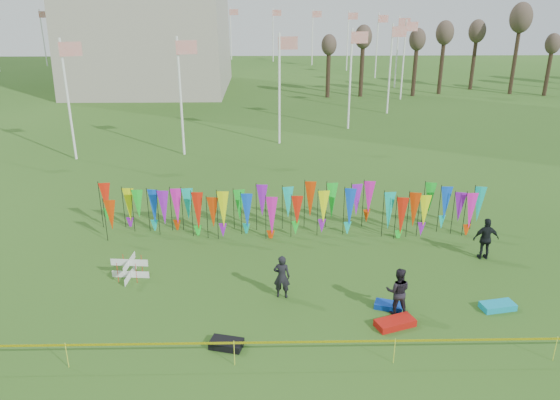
{
  "coord_description": "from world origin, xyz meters",
  "views": [
    {
      "loc": [
        -0.81,
        -16.09,
        10.97
      ],
      "look_at": [
        -0.34,
        6.0,
        2.34
      ],
      "focal_mm": 35.0,
      "sensor_mm": 36.0,
      "label": 1
    }
  ],
  "objects_px": {
    "box_kite": "(130,268)",
    "kite_bag_blue": "(389,306)",
    "kite_bag_black": "(226,344)",
    "kite_bag_teal": "(498,306)",
    "person_mid": "(398,291)",
    "person_right": "(486,239)",
    "person_left": "(282,277)",
    "kite_bag_red": "(395,323)"
  },
  "relations": [
    {
      "from": "person_right",
      "to": "kite_bag_red",
      "type": "height_order",
      "value": "person_right"
    },
    {
      "from": "person_left",
      "to": "kite_bag_blue",
      "type": "height_order",
      "value": "person_left"
    },
    {
      "from": "box_kite",
      "to": "kite_bag_blue",
      "type": "relative_size",
      "value": 0.86
    },
    {
      "from": "person_mid",
      "to": "kite_bag_teal",
      "type": "relative_size",
      "value": 1.46
    },
    {
      "from": "person_right",
      "to": "kite_bag_black",
      "type": "bearing_deg",
      "value": 29.16
    },
    {
      "from": "person_left",
      "to": "person_right",
      "type": "height_order",
      "value": "person_right"
    },
    {
      "from": "box_kite",
      "to": "kite_bag_teal",
      "type": "bearing_deg",
      "value": -10.5
    },
    {
      "from": "box_kite",
      "to": "person_left",
      "type": "xyz_separation_m",
      "value": [
        6.07,
        -1.57,
        0.44
      ]
    },
    {
      "from": "person_mid",
      "to": "kite_bag_black",
      "type": "bearing_deg",
      "value": 28.36
    },
    {
      "from": "person_left",
      "to": "person_right",
      "type": "bearing_deg",
      "value": -153.65
    },
    {
      "from": "person_left",
      "to": "person_right",
      "type": "relative_size",
      "value": 0.93
    },
    {
      "from": "person_mid",
      "to": "box_kite",
      "type": "bearing_deg",
      "value": -4.22
    },
    {
      "from": "person_right",
      "to": "kite_bag_black",
      "type": "xyz_separation_m",
      "value": [
        -10.7,
        -6.03,
        -0.81
      ]
    },
    {
      "from": "person_right",
      "to": "kite_bag_blue",
      "type": "height_order",
      "value": "person_right"
    },
    {
      "from": "kite_bag_blue",
      "to": "kite_bag_black",
      "type": "height_order",
      "value": "kite_bag_black"
    },
    {
      "from": "person_mid",
      "to": "person_left",
      "type": "bearing_deg",
      "value": -5.28
    },
    {
      "from": "kite_bag_teal",
      "to": "person_mid",
      "type": "bearing_deg",
      "value": -177.2
    },
    {
      "from": "box_kite",
      "to": "kite_bag_red",
      "type": "bearing_deg",
      "value": -19.79
    },
    {
      "from": "kite_bag_black",
      "to": "kite_bag_teal",
      "type": "relative_size",
      "value": 0.85
    },
    {
      "from": "person_mid",
      "to": "kite_bag_red",
      "type": "height_order",
      "value": "person_mid"
    },
    {
      "from": "kite_bag_blue",
      "to": "kite_bag_red",
      "type": "height_order",
      "value": "kite_bag_red"
    },
    {
      "from": "box_kite",
      "to": "kite_bag_black",
      "type": "xyz_separation_m",
      "value": [
        4.19,
        -4.64,
        -0.31
      ]
    },
    {
      "from": "person_left",
      "to": "person_mid",
      "type": "bearing_deg",
      "value": 171.54
    },
    {
      "from": "box_kite",
      "to": "person_left",
      "type": "height_order",
      "value": "person_left"
    },
    {
      "from": "person_left",
      "to": "kite_bag_red",
      "type": "relative_size",
      "value": 1.26
    },
    {
      "from": "kite_bag_red",
      "to": "kite_bag_teal",
      "type": "xyz_separation_m",
      "value": [
        3.99,
        1.0,
        -0.01
      ]
    },
    {
      "from": "kite_bag_blue",
      "to": "kite_bag_red",
      "type": "distance_m",
      "value": 1.13
    },
    {
      "from": "person_left",
      "to": "kite_bag_red",
      "type": "height_order",
      "value": "person_left"
    },
    {
      "from": "person_left",
      "to": "kite_bag_teal",
      "type": "xyz_separation_m",
      "value": [
        7.87,
        -1.01,
        -0.75
      ]
    },
    {
      "from": "person_right",
      "to": "kite_bag_blue",
      "type": "xyz_separation_m",
      "value": [
        -4.92,
        -3.84,
        -0.83
      ]
    },
    {
      "from": "kite_bag_black",
      "to": "kite_bag_blue",
      "type": "bearing_deg",
      "value": 20.77
    },
    {
      "from": "person_mid",
      "to": "person_right",
      "type": "bearing_deg",
      "value": -127.6
    },
    {
      "from": "person_mid",
      "to": "kite_bag_red",
      "type": "bearing_deg",
      "value": 85.5
    },
    {
      "from": "box_kite",
      "to": "person_left",
      "type": "distance_m",
      "value": 6.29
    },
    {
      "from": "person_left",
      "to": "kite_bag_teal",
      "type": "height_order",
      "value": "person_left"
    },
    {
      "from": "box_kite",
      "to": "kite_bag_black",
      "type": "bearing_deg",
      "value": -47.92
    },
    {
      "from": "box_kite",
      "to": "kite_bag_teal",
      "type": "height_order",
      "value": "box_kite"
    },
    {
      "from": "kite_bag_blue",
      "to": "kite_bag_red",
      "type": "xyz_separation_m",
      "value": [
        -0.02,
        -1.13,
        0.02
      ]
    },
    {
      "from": "person_mid",
      "to": "kite_bag_teal",
      "type": "height_order",
      "value": "person_mid"
    },
    {
      "from": "person_left",
      "to": "person_mid",
      "type": "distance_m",
      "value": 4.28
    },
    {
      "from": "person_mid",
      "to": "person_right",
      "type": "distance_m",
      "value": 6.29
    },
    {
      "from": "kite_bag_black",
      "to": "kite_bag_teal",
      "type": "height_order",
      "value": "kite_bag_black"
    }
  ]
}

